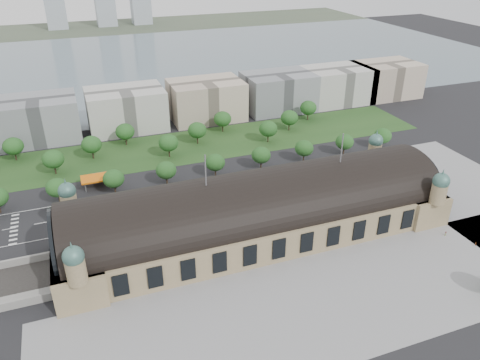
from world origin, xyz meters
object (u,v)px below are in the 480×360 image
object	(u,v)px
traffic_car_5	(320,165)
bus_east	(254,194)
parked_car_0	(99,228)
parked_car_2	(139,222)
parked_car_4	(116,230)
parked_car_5	(195,210)
petrol_station	(99,178)
parked_car_6	(177,214)
parked_car_3	(120,226)
pedestrian_1	(476,244)
traffic_car_4	(255,191)
parked_car_1	(79,232)
traffic_car_6	(395,165)
bus_west	(201,202)
traffic_car_2	(63,223)
bus_mid	(244,196)
traffic_car_3	(156,191)
pedestrian_0	(446,234)

from	to	relation	value
traffic_car_5	bus_east	world-z (taller)	bus_east
parked_car_0	parked_car_2	world-z (taller)	parked_car_0
bus_east	parked_car_4	bearing A→B (deg)	91.60
parked_car_5	petrol_station	bearing A→B (deg)	-166.97
parked_car_6	parked_car_0	bearing A→B (deg)	-123.38
parked_car_2	bus_east	size ratio (longest dim) A/B	0.39
parked_car_3	pedestrian_1	world-z (taller)	pedestrian_1
traffic_car_4	traffic_car_5	xyz separation A→B (m)	(41.26, 14.38, -0.12)
petrol_station	parked_car_0	world-z (taller)	petrol_station
bus_east	parked_car_1	bearing A→B (deg)	87.54
traffic_car_6	parked_car_6	size ratio (longest dim) A/B	1.02
parked_car_3	traffic_car_4	bearing A→B (deg)	67.07
petrol_station	bus_west	size ratio (longest dim) A/B	1.04
parked_car_1	traffic_car_2	bearing A→B (deg)	176.32
petrol_station	traffic_car_2	size ratio (longest dim) A/B	2.78
parked_car_4	bus_west	size ratio (longest dim) A/B	0.36
traffic_car_6	parked_car_4	xyz separation A→B (m)	(-140.32, -10.02, -0.01)
parked_car_2	parked_car_5	distance (m)	23.85
bus_mid	parked_car_6	bearing A→B (deg)	98.27
traffic_car_5	parked_car_1	distance (m)	120.62
parked_car_1	pedestrian_1	bearing A→B (deg)	28.75
bus_mid	pedestrian_1	distance (m)	94.44
parked_car_2	parked_car_0	bearing A→B (deg)	-116.03
traffic_car_3	traffic_car_6	distance (m)	120.42
bus_west	bus_mid	world-z (taller)	bus_west
pedestrian_1	pedestrian_0	bearing A→B (deg)	42.80
parked_car_5	parked_car_0	bearing A→B (deg)	-118.46
traffic_car_6	bus_east	world-z (taller)	bus_east
parked_car_4	parked_car_6	xyz separation A→B (m)	(25.36, 2.97, 0.03)
traffic_car_6	traffic_car_4	bearing A→B (deg)	-83.14
traffic_car_4	bus_east	distance (m)	4.31
traffic_car_6	petrol_station	bearing A→B (deg)	-96.92
bus_mid	pedestrian_1	xyz separation A→B (m)	(69.88, -63.52, -0.75)
pedestrian_0	parked_car_5	bearing A→B (deg)	152.31
traffic_car_5	bus_east	xyz separation A→B (m)	(-43.29, -18.04, 1.12)
traffic_car_3	traffic_car_4	distance (m)	45.67
parked_car_2	parked_car_3	distance (m)	7.99
parked_car_6	bus_west	bearing A→B (deg)	79.01
parked_car_1	pedestrian_1	xyz separation A→B (m)	(140.52, -61.52, 0.23)
parked_car_3	pedestrian_0	distance (m)	129.32
traffic_car_4	parked_car_6	xyz separation A→B (m)	(-38.16, -6.69, 0.00)
traffic_car_5	parked_car_1	xyz separation A→B (m)	(-118.95, -20.04, -0.06)
parked_car_3	parked_car_5	world-z (taller)	parked_car_5
traffic_car_2	parked_car_2	bearing A→B (deg)	73.00
bus_west	pedestrian_1	xyz separation A→B (m)	(89.13, -64.93, -1.01)
parked_car_4	parked_car_2	bearing A→B (deg)	69.50
traffic_car_2	parked_car_5	size ratio (longest dim) A/B	0.87
parked_car_1	traffic_car_6	bearing A→B (deg)	54.63
parked_car_0	parked_car_3	xyz separation A→B (m)	(7.86, -1.19, -0.09)
parked_car_0	traffic_car_5	bearing A→B (deg)	68.64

